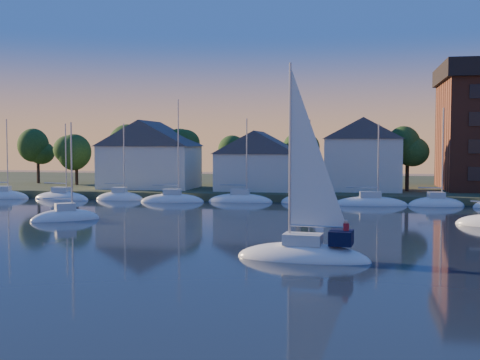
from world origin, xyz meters
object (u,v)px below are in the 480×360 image
(hero_sailboat, at_px, (305,251))
(clubhouse_centre, at_px, (259,160))
(clubhouse_east, at_px, (363,154))
(drifting_sailboat_left, at_px, (66,219))
(clubhouse_west, at_px, (150,154))

(hero_sailboat, bearing_deg, clubhouse_centre, -71.50)
(clubhouse_east, relative_size, hero_sailboat, 0.78)
(drifting_sailboat_left, bearing_deg, hero_sailboat, -70.40)
(clubhouse_east, relative_size, drifting_sailboat_left, 1.00)
(hero_sailboat, xyz_separation_m, drifting_sailboat_left, (-24.28, 15.33, -0.47))
(hero_sailboat, bearing_deg, drifting_sailboat_left, -26.93)
(clubhouse_west, bearing_deg, drifting_sailboat_left, -86.22)
(clubhouse_centre, relative_size, clubhouse_east, 1.10)
(clubhouse_west, xyz_separation_m, hero_sailboat, (26.22, -44.67, -5.36))
(clubhouse_centre, height_order, drifting_sailboat_left, drifting_sailboat_left)
(clubhouse_west, xyz_separation_m, clubhouse_centre, (16.00, -1.00, -0.80))
(clubhouse_west, height_order, drifting_sailboat_left, clubhouse_west)
(clubhouse_west, height_order, clubhouse_east, clubhouse_east)
(clubhouse_centre, xyz_separation_m, drifting_sailboat_left, (-14.06, -28.34, -5.04))
(clubhouse_west, height_order, hero_sailboat, hero_sailboat)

